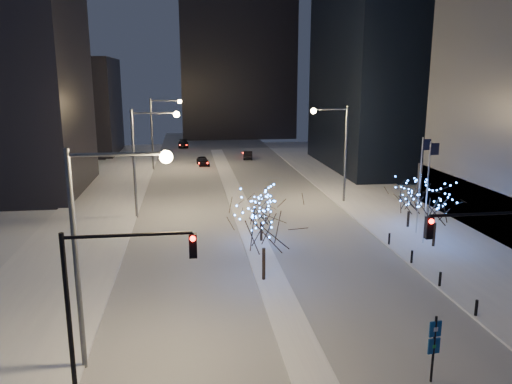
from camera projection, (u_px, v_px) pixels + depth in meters
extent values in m
plane|color=white|center=(311.00, 375.00, 21.99)|extent=(160.00, 160.00, 0.00)
cube|color=#A7ABB6|center=(235.00, 195.00, 55.78)|extent=(20.00, 130.00, 0.02)
cube|color=white|center=(240.00, 205.00, 50.94)|extent=(2.00, 80.00, 0.15)
cube|color=white|center=(423.00, 228.00, 43.28)|extent=(10.00, 90.00, 0.15)
cube|color=white|center=(77.00, 242.00, 39.42)|extent=(8.00, 90.00, 0.15)
cube|color=black|center=(62.00, 107.00, 84.31)|extent=(18.00, 16.00, 16.00)
cube|color=black|center=(236.00, 38.00, 106.90)|extent=(24.00, 14.00, 42.00)
cylinder|color=#595E66|center=(76.00, 263.00, 21.47)|extent=(0.24, 0.24, 10.00)
cylinder|color=#595E66|center=(117.00, 154.00, 20.68)|extent=(4.00, 0.16, 0.16)
sphere|color=#FFC67F|center=(166.00, 157.00, 20.98)|extent=(0.56, 0.56, 0.56)
cylinder|color=#595E66|center=(134.00, 165.00, 45.61)|extent=(0.24, 0.24, 10.00)
cylinder|color=#595E66|center=(154.00, 113.00, 44.82)|extent=(4.00, 0.16, 0.16)
sphere|color=#FFC67F|center=(177.00, 114.00, 45.12)|extent=(0.56, 0.56, 0.56)
cylinder|color=#595E66|center=(152.00, 135.00, 69.74)|extent=(0.24, 0.24, 10.00)
cylinder|color=#595E66|center=(165.00, 100.00, 68.95)|extent=(4.00, 0.16, 0.16)
sphere|color=#FFC67F|center=(180.00, 101.00, 69.25)|extent=(0.56, 0.56, 0.56)
cylinder|color=#595E66|center=(346.00, 155.00, 51.30)|extent=(0.24, 0.24, 10.00)
cylinder|color=#595E66|center=(331.00, 109.00, 50.01)|extent=(3.50, 0.16, 0.16)
sphere|color=#FFC67F|center=(314.00, 111.00, 49.81)|extent=(0.56, 0.56, 0.56)
cylinder|color=black|center=(69.00, 317.00, 19.88)|extent=(0.20, 0.20, 7.00)
cylinder|color=black|center=(128.00, 235.00, 19.47)|extent=(5.00, 0.14, 0.14)
cube|color=black|center=(193.00, 246.00, 19.93)|extent=(0.32, 0.28, 1.00)
sphere|color=#FF0C05|center=(193.00, 239.00, 19.67)|extent=(0.22, 0.22, 0.22)
cylinder|color=black|center=(482.00, 214.00, 22.50)|extent=(5.00, 0.14, 0.14)
cube|color=black|center=(429.00, 228.00, 22.29)|extent=(0.32, 0.28, 1.00)
sphere|color=#FF0C05|center=(431.00, 221.00, 22.04)|extent=(0.22, 0.22, 0.22)
cylinder|color=silver|center=(427.00, 193.00, 38.24)|extent=(0.10, 0.10, 8.00)
cube|color=black|center=(435.00, 149.00, 37.52)|extent=(0.70, 0.03, 0.90)
cylinder|color=silver|center=(419.00, 186.00, 40.73)|extent=(0.10, 0.10, 8.00)
cube|color=black|center=(427.00, 145.00, 40.02)|extent=(0.70, 0.03, 0.90)
cylinder|color=black|center=(476.00, 308.00, 27.08)|extent=(0.16, 0.16, 0.90)
cylinder|color=black|center=(440.00, 279.00, 30.94)|extent=(0.16, 0.16, 0.90)
cylinder|color=black|center=(412.00, 257.00, 34.80)|extent=(0.16, 0.16, 0.90)
cylinder|color=black|center=(389.00, 239.00, 38.66)|extent=(0.16, 0.16, 0.90)
imported|color=black|center=(203.00, 161.00, 74.24)|extent=(2.05, 4.07, 1.33)
imported|color=black|center=(248.00, 155.00, 80.13)|extent=(1.90, 4.05, 1.28)
imported|color=black|center=(183.00, 144.00, 93.40)|extent=(1.93, 4.65, 1.34)
cylinder|color=black|center=(264.00, 264.00, 31.83)|extent=(0.22, 0.22, 2.11)
cylinder|color=black|center=(261.00, 232.00, 39.51)|extent=(0.22, 0.22, 1.49)
cylinder|color=black|center=(434.00, 234.00, 38.18)|extent=(0.22, 0.22, 1.85)
cylinder|color=black|center=(408.00, 219.00, 43.19)|extent=(0.22, 0.22, 1.38)
cylinder|color=black|center=(434.00, 350.00, 21.16)|extent=(0.11, 0.11, 3.08)
cube|color=navy|center=(435.00, 329.00, 20.94)|extent=(0.55, 0.14, 0.70)
cube|color=navy|center=(434.00, 346.00, 21.12)|extent=(0.55, 0.14, 0.70)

